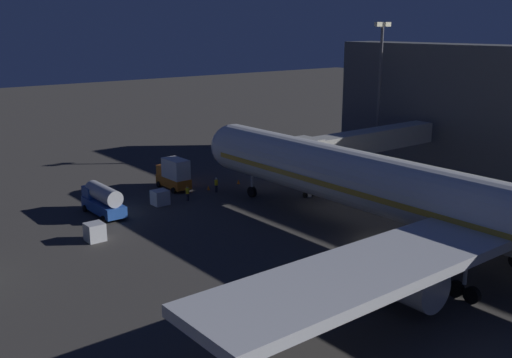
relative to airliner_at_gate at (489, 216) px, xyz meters
The scene contains 12 objects.
ground_plane 11.15m from the airliner_at_gate, 90.00° to the right, with size 320.00×320.00×0.00m, color #383533.
airliner_at_gate is the anchor object (origin of this frame).
jet_bridge 27.52m from the airliner_at_gate, 116.83° to the right, with size 23.27×3.40×6.76m.
apron_floodlight_mast 41.53m from the airliner_at_gate, 128.34° to the right, with size 2.90×0.50×19.16m.
fuel_tanker 36.70m from the airliner_at_gate, 64.32° to the right, with size 2.46×6.44×3.15m.
cargo_truck_aft 37.35m from the airliner_at_gate, 82.08° to the right, with size 2.36×4.95×3.70m.
baggage_container_near_belt 33.10m from the airliner_at_gate, 53.30° to the right, with size 1.59×1.56×1.63m, color #B7BABF.
baggage_container_mid_row 34.03m from the airliner_at_gate, 73.58° to the right, with size 1.64×1.57×1.58m, color #B7BABF.
ground_crew_by_belt_loader 32.68m from the airliner_at_gate, 78.52° to the right, with size 0.40×0.40×1.72m.
ground_crew_by_tug 32.94m from the airliner_at_gate, 86.44° to the right, with size 0.40×0.40×1.74m.
traffic_cone_nose_port 34.41m from the airliner_at_gate, 93.70° to the right, with size 0.36×0.36×0.55m, color orange.
traffic_cone_nose_starboard 34.41m from the airliner_at_gate, 86.30° to the right, with size 0.36×0.36×0.55m, color orange.
Camera 1 is at (39.34, 31.69, 18.77)m, focal length 41.44 mm.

